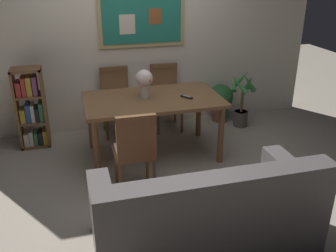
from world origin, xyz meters
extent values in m
plane|color=gray|center=(0.00, 0.00, 0.00)|extent=(12.00, 12.00, 0.00)
cube|color=beige|center=(0.00, 1.55, 1.30)|extent=(5.20, 0.10, 2.60)
cube|color=tan|center=(0.12, 1.48, 1.51)|extent=(1.17, 0.02, 0.73)
cube|color=#1E7260|center=(0.12, 1.47, 1.51)|extent=(1.07, 0.01, 0.63)
cube|color=beige|center=(-0.08, 1.46, 1.45)|extent=(0.21, 0.00, 0.25)
cube|color=brown|center=(0.30, 1.46, 1.54)|extent=(0.17, 0.00, 0.20)
cube|color=brown|center=(0.03, 0.51, 0.72)|extent=(1.60, 0.94, 0.04)
cylinder|color=brown|center=(-0.69, 0.12, 0.35)|extent=(0.07, 0.07, 0.70)
cylinder|color=brown|center=(0.75, 0.12, 0.35)|extent=(0.07, 0.07, 0.70)
cylinder|color=brown|center=(-0.69, 0.90, 0.35)|extent=(0.07, 0.07, 0.70)
cylinder|color=brown|center=(0.75, 0.90, 0.35)|extent=(0.07, 0.07, 0.70)
cube|color=brown|center=(0.39, 1.22, 0.44)|extent=(0.40, 0.40, 0.03)
cube|color=beige|center=(0.39, 1.22, 0.47)|extent=(0.36, 0.36, 0.03)
cylinder|color=brown|center=(0.56, 1.39, 0.21)|extent=(0.04, 0.04, 0.42)
cylinder|color=brown|center=(0.22, 1.39, 0.21)|extent=(0.04, 0.04, 0.42)
cylinder|color=brown|center=(0.56, 1.05, 0.21)|extent=(0.04, 0.04, 0.42)
cylinder|color=brown|center=(0.22, 1.05, 0.21)|extent=(0.04, 0.04, 0.42)
cube|color=brown|center=(0.39, 1.40, 0.68)|extent=(0.38, 0.04, 0.46)
cube|color=brown|center=(0.39, 1.40, 0.88)|extent=(0.38, 0.05, 0.06)
cube|color=brown|center=(-0.30, 1.24, 0.44)|extent=(0.40, 0.40, 0.03)
cube|color=beige|center=(-0.30, 1.24, 0.47)|extent=(0.36, 0.36, 0.03)
cylinder|color=brown|center=(-0.13, 1.41, 0.21)|extent=(0.04, 0.04, 0.42)
cylinder|color=brown|center=(-0.47, 1.41, 0.21)|extent=(0.04, 0.04, 0.42)
cylinder|color=brown|center=(-0.13, 1.07, 0.21)|extent=(0.04, 0.04, 0.42)
cylinder|color=brown|center=(-0.47, 1.07, 0.21)|extent=(0.04, 0.04, 0.42)
cube|color=brown|center=(-0.30, 1.42, 0.68)|extent=(0.38, 0.04, 0.46)
cube|color=brown|center=(-0.30, 1.42, 0.88)|extent=(0.38, 0.05, 0.06)
cube|color=brown|center=(-0.34, -0.21, 0.44)|extent=(0.40, 0.40, 0.03)
cube|color=beige|center=(-0.34, -0.21, 0.47)|extent=(0.36, 0.36, 0.03)
cylinder|color=brown|center=(-0.51, -0.38, 0.21)|extent=(0.04, 0.04, 0.42)
cylinder|color=brown|center=(-0.17, -0.38, 0.21)|extent=(0.04, 0.04, 0.42)
cylinder|color=brown|center=(-0.51, -0.04, 0.21)|extent=(0.04, 0.04, 0.42)
cylinder|color=brown|center=(-0.17, -0.04, 0.21)|extent=(0.04, 0.04, 0.42)
cube|color=brown|center=(-0.34, -0.39, 0.68)|extent=(0.38, 0.04, 0.46)
cube|color=brown|center=(-0.34, -0.39, 0.88)|extent=(0.38, 0.05, 0.06)
cube|color=#514C4C|center=(0.06, -1.16, 0.20)|extent=(1.80, 0.84, 0.40)
cube|color=#514C4C|center=(0.06, -1.48, 0.62)|extent=(1.80, 0.20, 0.44)
cube|color=#514C4C|center=(-0.75, -1.16, 0.51)|extent=(0.18, 0.80, 0.22)
cube|color=#514C4C|center=(0.87, -1.16, 0.51)|extent=(0.18, 0.80, 0.22)
cube|color=#8C6B4C|center=(-0.39, -1.34, 0.56)|extent=(0.32, 0.16, 0.33)
cube|color=maroon|center=(0.06, -1.34, 0.56)|extent=(0.32, 0.16, 0.33)
cube|color=#334C72|center=(0.51, -1.34, 0.56)|extent=(0.32, 0.16, 0.33)
cube|color=brown|center=(-1.56, 1.17, 0.51)|extent=(0.03, 0.28, 1.03)
cube|color=brown|center=(-1.23, 1.17, 0.51)|extent=(0.03, 0.28, 1.03)
cube|color=brown|center=(-1.40, 1.17, 0.01)|extent=(0.36, 0.28, 0.03)
cube|color=brown|center=(-1.40, 1.17, 1.01)|extent=(0.36, 0.28, 0.03)
cube|color=brown|center=(-1.40, 1.17, 0.34)|extent=(0.30, 0.28, 0.02)
cube|color=brown|center=(-1.40, 1.17, 0.69)|extent=(0.30, 0.28, 0.02)
cube|color=beige|center=(-1.50, 1.17, 0.11)|extent=(0.06, 0.22, 0.16)
cube|color=beige|center=(-1.44, 1.17, 0.13)|extent=(0.05, 0.22, 0.19)
cube|color=#337247|center=(-1.39, 1.17, 0.11)|extent=(0.05, 0.22, 0.16)
cube|color=black|center=(-1.33, 1.17, 0.11)|extent=(0.05, 0.22, 0.16)
cube|color=gold|center=(-1.27, 1.17, 0.12)|extent=(0.06, 0.22, 0.18)
cube|color=gold|center=(-1.50, 1.17, 0.44)|extent=(0.06, 0.22, 0.17)
cube|color=#2D4C8C|center=(-1.44, 1.17, 0.47)|extent=(0.06, 0.22, 0.23)
cube|color=beige|center=(-1.38, 1.17, 0.46)|extent=(0.04, 0.22, 0.22)
cube|color=black|center=(-1.33, 1.17, 0.44)|extent=(0.05, 0.22, 0.18)
cube|color=#337247|center=(-1.28, 1.17, 0.47)|extent=(0.05, 0.22, 0.24)
cube|color=#B2332D|center=(-1.51, 1.17, 0.78)|extent=(0.06, 0.22, 0.18)
cube|color=#B2332D|center=(-1.44, 1.17, 0.81)|extent=(0.05, 0.22, 0.23)
cube|color=gold|center=(-1.38, 1.17, 0.81)|extent=(0.06, 0.22, 0.24)
cube|color=#7F3F72|center=(-1.31, 1.17, 0.82)|extent=(0.05, 0.22, 0.24)
cylinder|color=brown|center=(1.24, 1.31, 0.11)|extent=(0.22, 0.22, 0.23)
cylinder|color=#332319|center=(1.24, 1.31, 0.22)|extent=(0.20, 0.20, 0.02)
sphere|color=#235B2D|center=(1.24, 1.31, 0.38)|extent=(0.37, 0.37, 0.37)
cylinder|color=#235B2D|center=(1.29, 1.19, 0.14)|extent=(0.03, 0.03, 0.25)
cylinder|color=#235B2D|center=(1.35, 1.38, 0.13)|extent=(0.03, 0.03, 0.28)
cylinder|color=#4C4742|center=(1.46, 1.05, 0.11)|extent=(0.20, 0.20, 0.22)
cylinder|color=#332319|center=(1.46, 1.05, 0.21)|extent=(0.18, 0.18, 0.02)
cylinder|color=brown|center=(1.46, 1.05, 0.39)|extent=(0.04, 0.04, 0.33)
cone|color=#387F3D|center=(1.54, 1.04, 0.66)|extent=(0.10, 0.22, 0.25)
cone|color=#387F3D|center=(1.48, 1.18, 0.67)|extent=(0.28, 0.12, 0.28)
cone|color=#387F3D|center=(1.35, 1.11, 0.64)|extent=(0.19, 0.27, 0.23)
cone|color=#387F3D|center=(1.35, 0.96, 0.66)|extent=(0.25, 0.27, 0.26)
cone|color=#387F3D|center=(1.49, 0.94, 0.68)|extent=(0.26, 0.14, 0.29)
cylinder|color=beige|center=(-0.06, 0.55, 0.82)|extent=(0.11, 0.11, 0.16)
sphere|color=silver|center=(-0.06, 0.55, 0.98)|extent=(0.20, 0.20, 0.20)
sphere|color=silver|center=(-0.10, 0.62, 0.98)|extent=(0.07, 0.07, 0.07)
sphere|color=#D86633|center=(-0.02, 0.48, 0.97)|extent=(0.05, 0.05, 0.05)
sphere|color=pink|center=(0.02, 0.57, 0.97)|extent=(0.06, 0.06, 0.06)
cube|color=black|center=(0.41, 0.41, 0.75)|extent=(0.12, 0.15, 0.02)
cube|color=gray|center=(0.41, 0.41, 0.77)|extent=(0.08, 0.10, 0.00)
camera|label=1|loc=(-0.88, -3.53, 2.20)|focal=39.98mm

